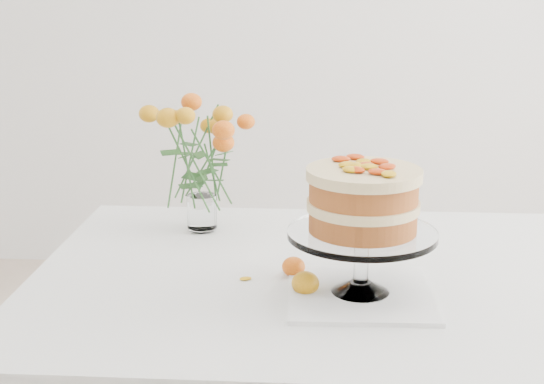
% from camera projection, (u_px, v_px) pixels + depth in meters
% --- Properties ---
extents(table, '(1.43, 0.93, 0.76)m').
position_uv_depth(table, '(370.00, 310.00, 1.61)').
color(table, tan).
rests_on(table, ground).
extents(napkin, '(0.29, 0.29, 0.01)m').
position_uv_depth(napkin, '(360.00, 294.00, 1.47)').
color(napkin, white).
rests_on(napkin, table).
extents(cake_stand, '(0.29, 0.29, 0.26)m').
position_uv_depth(cake_stand, '(363.00, 207.00, 1.43)').
color(cake_stand, white).
rests_on(cake_stand, napkin).
extents(rose_vase, '(0.24, 0.24, 0.36)m').
position_uv_depth(rose_vase, '(200.00, 146.00, 1.81)').
color(rose_vase, white).
rests_on(rose_vase, table).
extents(loose_rose_near, '(0.10, 0.05, 0.05)m').
position_uv_depth(loose_rose_near, '(306.00, 283.00, 1.48)').
color(loose_rose_near, orange).
rests_on(loose_rose_near, table).
extents(loose_rose_far, '(0.09, 0.05, 0.04)m').
position_uv_depth(loose_rose_far, '(294.00, 267.00, 1.57)').
color(loose_rose_far, '#C93C09').
rests_on(loose_rose_far, table).
extents(stray_petal_a, '(0.03, 0.02, 0.00)m').
position_uv_depth(stray_petal_a, '(313.00, 290.00, 1.50)').
color(stray_petal_a, '#DA9D0D').
rests_on(stray_petal_a, table).
extents(stray_petal_b, '(0.03, 0.02, 0.00)m').
position_uv_depth(stray_petal_b, '(365.00, 300.00, 1.45)').
color(stray_petal_b, '#DA9D0D').
rests_on(stray_petal_b, table).
extents(stray_petal_c, '(0.03, 0.02, 0.00)m').
position_uv_depth(stray_petal_c, '(388.00, 309.00, 1.41)').
color(stray_petal_c, '#DA9D0D').
rests_on(stray_petal_c, table).
extents(stray_petal_d, '(0.03, 0.02, 0.00)m').
position_uv_depth(stray_petal_d, '(245.00, 279.00, 1.55)').
color(stray_petal_d, '#DA9D0D').
rests_on(stray_petal_d, table).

